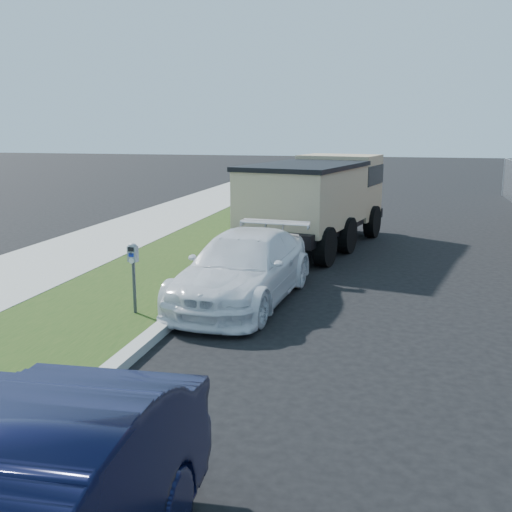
# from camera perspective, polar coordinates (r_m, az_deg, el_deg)

# --- Properties ---
(ground) EXTENTS (120.00, 120.00, 0.00)m
(ground) POSITION_cam_1_polar(r_m,az_deg,el_deg) (9.96, 6.56, -7.22)
(ground) COLOR black
(ground) RESTS_ON ground
(streetside) EXTENTS (6.12, 50.00, 0.15)m
(streetside) POSITION_cam_1_polar(r_m,az_deg,el_deg) (13.53, -16.40, -2.12)
(streetside) COLOR gray
(streetside) RESTS_ON ground
(parking_meter) EXTENTS (0.18, 0.13, 1.25)m
(parking_meter) POSITION_cam_1_polar(r_m,az_deg,el_deg) (10.45, -11.62, -0.65)
(parking_meter) COLOR #3F4247
(parking_meter) RESTS_ON ground
(white_wagon) EXTENTS (2.22, 4.67, 1.31)m
(white_wagon) POSITION_cam_1_polar(r_m,az_deg,el_deg) (11.46, -1.24, -1.13)
(white_wagon) COLOR white
(white_wagon) RESTS_ON ground
(dump_truck) EXTENTS (3.60, 6.61, 2.46)m
(dump_truck) POSITION_cam_1_polar(r_m,az_deg,el_deg) (17.04, 5.94, 5.68)
(dump_truck) COLOR black
(dump_truck) RESTS_ON ground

